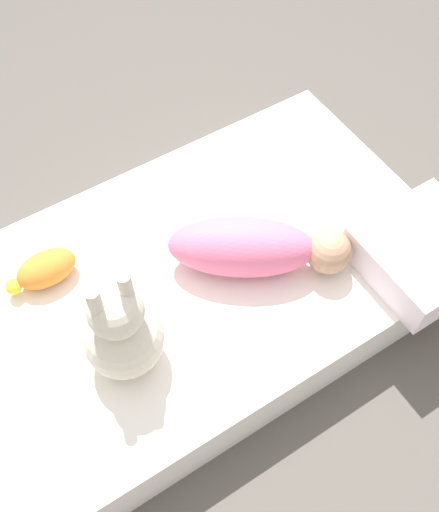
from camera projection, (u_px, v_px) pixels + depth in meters
The scene contains 6 objects.
ground_plane at pixel (200, 300), 1.82m from camera, with size 12.00×12.00×0.00m, color #514C47.
bed_mattress at pixel (199, 285), 1.74m from camera, with size 1.40×0.84×0.18m.
swaddled_baby at pixel (255, 248), 1.61m from camera, with size 0.47×0.38×0.16m.
pillow at pixel (424, 253), 1.63m from camera, with size 0.32×0.31×0.11m.
bunny_plush at pixel (122, 332), 1.41m from camera, with size 0.20×0.20×0.36m.
turtle_plush at pixel (45, 270), 1.61m from camera, with size 0.20×0.10×0.09m.
Camera 1 is at (0.42, 0.78, 1.59)m, focal length 42.00 mm.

